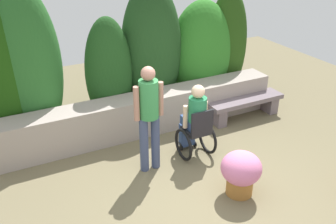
% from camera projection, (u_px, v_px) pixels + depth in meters
% --- Properties ---
extents(ground_plane, '(12.69, 12.69, 0.00)m').
position_uv_depth(ground_plane, '(195.00, 187.00, 5.85)').
color(ground_plane, '#6F6548').
extents(stone_retaining_wall, '(5.55, 0.53, 0.75)m').
position_uv_depth(stone_retaining_wall, '(143.00, 114.00, 7.24)').
color(stone_retaining_wall, '#A2948A').
rests_on(stone_retaining_wall, ground).
extents(hedge_backdrop, '(5.63, 1.00, 2.84)m').
position_uv_depth(hedge_backdrop, '(129.00, 58.00, 7.39)').
color(hedge_backdrop, '#1B460E').
rests_on(hedge_backdrop, ground).
extents(stone_bench, '(1.66, 0.43, 0.44)m').
position_uv_depth(stone_bench, '(245.00, 104.00, 7.79)').
color(stone_bench, slate).
rests_on(stone_bench, ground).
extents(person_in_wheelchair, '(0.53, 0.66, 1.33)m').
position_uv_depth(person_in_wheelchair, '(195.00, 123.00, 6.40)').
color(person_in_wheelchair, black).
rests_on(person_in_wheelchair, ground).
extents(person_standing_companion, '(0.49, 0.30, 1.77)m').
position_uv_depth(person_standing_companion, '(149.00, 112.00, 5.85)').
color(person_standing_companion, '#3D496B').
rests_on(person_standing_companion, ground).
extents(flower_pot_purple_near, '(0.60, 0.60, 0.70)m').
position_uv_depth(flower_pot_purple_near, '(241.00, 172.00, 5.56)').
color(flower_pot_purple_near, '#A4692E').
rests_on(flower_pot_purple_near, ground).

